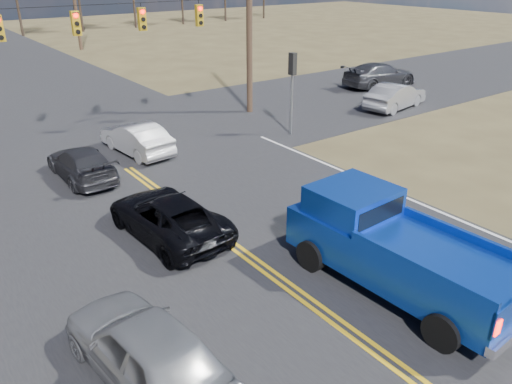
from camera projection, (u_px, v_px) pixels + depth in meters
ground at (412, 378)px, 10.00m from camera, size 160.00×160.00×0.00m
road_main at (175, 203)px, 17.31m from camera, size 14.00×120.00×0.02m
road_cross at (93, 143)px, 23.16m from camera, size 120.00×12.00×0.02m
signal_gantry at (90, 29)px, 21.17m from camera, size 19.60×4.83×10.00m
utility_poles at (84, 27)px, 20.25m from camera, size 19.60×58.32×10.00m
treeline at (21, 1)px, 27.34m from camera, size 87.00×117.80×7.40m
pickup_truck at (393, 248)px, 12.48m from camera, size 2.64×6.16×2.28m
silver_suv at (146, 349)px, 9.69m from camera, size 2.25×4.61×1.51m
black_suv at (168, 216)px, 15.04m from camera, size 2.43×4.78×1.29m
white_car_queue at (137, 138)px, 21.66m from camera, size 1.83×4.24×1.36m
dgrey_car_queue at (81, 163)px, 19.11m from camera, size 1.73×4.24×1.23m
cross_car_east_near at (395, 96)px, 28.36m from camera, size 2.28×4.66×1.47m
cross_car_east_far at (380, 75)px, 33.55m from camera, size 2.65×5.60×1.58m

